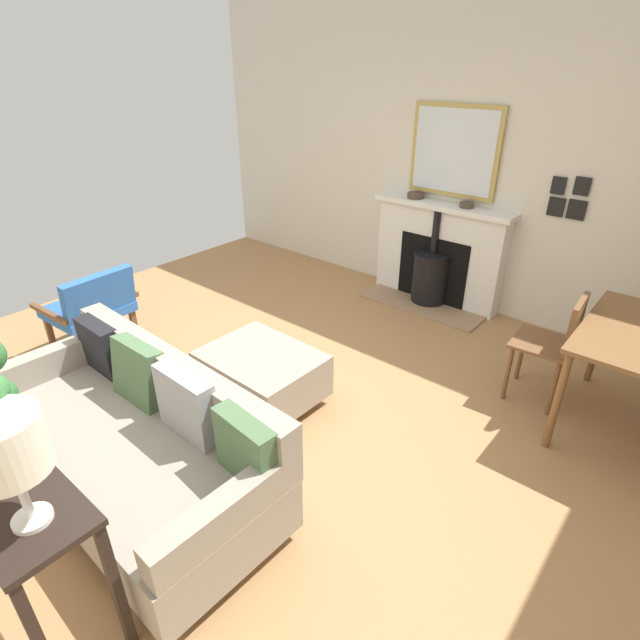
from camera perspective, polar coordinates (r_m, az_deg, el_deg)
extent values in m
cube|color=#A87A4C|center=(3.67, -8.16, -10.88)|extent=(5.53, 6.00, 0.01)
cube|color=beige|center=(5.17, 14.91, 17.76)|extent=(0.12, 6.00, 2.88)
cube|color=#9E7A5B|center=(5.19, 11.38, 1.52)|extent=(0.37, 1.27, 0.03)
cube|color=white|center=(5.25, 13.44, 7.22)|extent=(0.20, 1.33, 0.98)
cube|color=black|center=(5.22, 12.87, 5.71)|extent=(0.06, 0.75, 0.67)
cylinder|color=black|center=(5.22, 12.56, 4.74)|extent=(0.36, 0.36, 0.50)
cylinder|color=black|center=(5.13, 12.86, 7.41)|extent=(0.38, 0.38, 0.02)
cylinder|color=black|center=(5.06, 13.13, 9.79)|extent=(0.07, 0.07, 0.43)
cube|color=white|center=(5.07, 13.95, 12.58)|extent=(0.25, 1.41, 0.05)
cube|color=tan|center=(5.06, 15.18, 18.21)|extent=(0.04, 0.88, 0.83)
cube|color=silver|center=(5.04, 15.08, 18.19)|extent=(0.01, 0.80, 0.75)
cylinder|color=#47382D|center=(5.21, 10.90, 13.86)|extent=(0.16, 0.16, 0.05)
torus|color=#47382D|center=(5.20, 10.93, 14.10)|extent=(0.16, 0.16, 0.01)
cylinder|color=#47382D|center=(4.97, 16.49, 12.54)|extent=(0.13, 0.13, 0.05)
torus|color=#47382D|center=(4.97, 16.52, 12.76)|extent=(0.13, 0.13, 0.01)
cylinder|color=#B2B2B7|center=(3.82, -31.16, -12.52)|extent=(0.04, 0.04, 0.10)
cylinder|color=#B2B2B7|center=(2.69, -17.43, -29.92)|extent=(0.04, 0.04, 0.10)
cylinder|color=#B2B2B7|center=(3.97, -22.22, -8.60)|extent=(0.04, 0.04, 0.10)
cylinder|color=#B2B2B7|center=(2.90, -5.42, -22.45)|extent=(0.04, 0.04, 0.10)
cube|color=gray|center=(3.14, -21.08, -14.47)|extent=(0.89, 1.96, 0.32)
cube|color=gray|center=(3.06, -16.33, -6.79)|extent=(0.19, 1.94, 0.35)
cube|color=gray|center=(3.71, -28.61, -4.29)|extent=(0.80, 0.14, 0.19)
cube|color=gray|center=(2.37, -10.70, -20.83)|extent=(0.80, 0.14, 0.19)
cube|color=black|center=(3.57, -23.85, -3.00)|extent=(0.13, 0.38, 0.38)
cube|color=#4C6B47|center=(3.20, -20.20, -5.79)|extent=(0.17, 0.39, 0.40)
cube|color=#99999E|center=(2.82, -15.08, -9.58)|extent=(0.12, 0.42, 0.41)
cube|color=#4C6B47|center=(2.52, -8.46, -14.64)|extent=(0.15, 0.39, 0.38)
cylinder|color=#B2B2B7|center=(3.85, -12.71, -8.30)|extent=(0.03, 0.03, 0.09)
cylinder|color=#B2B2B7|center=(3.44, -5.93, -12.73)|extent=(0.03, 0.03, 0.09)
cylinder|color=#B2B2B7|center=(4.11, -7.00, -5.22)|extent=(0.03, 0.03, 0.09)
cylinder|color=#B2B2B7|center=(3.73, -0.10, -8.89)|extent=(0.03, 0.03, 0.09)
cube|color=gray|center=(3.65, -6.69, -6.07)|extent=(0.66, 0.83, 0.32)
cube|color=brown|center=(5.06, -23.57, 0.92)|extent=(0.05, 0.05, 0.35)
cube|color=brown|center=(4.87, -28.57, -1.29)|extent=(0.05, 0.05, 0.35)
cube|color=brown|center=(4.69, -20.54, -0.64)|extent=(0.05, 0.05, 0.35)
cube|color=brown|center=(4.48, -25.83, -3.11)|extent=(0.05, 0.05, 0.35)
cube|color=#2D60B2|center=(4.68, -25.10, 1.13)|extent=(0.63, 0.59, 0.08)
cube|color=#2D60B2|center=(4.40, -24.02, 2.71)|extent=(0.61, 0.15, 0.35)
cube|color=brown|center=(4.78, -22.08, 3.50)|extent=(0.07, 0.53, 0.04)
cube|color=brown|center=(4.53, -28.74, 0.66)|extent=(0.07, 0.53, 0.04)
cube|color=black|center=(2.42, -22.28, -26.69)|extent=(0.04, 0.04, 0.75)
cylinder|color=white|center=(2.21, -30.11, -19.10)|extent=(0.14, 0.14, 0.02)
cylinder|color=white|center=(2.13, -30.93, -16.74)|extent=(0.03, 0.03, 0.23)
cylinder|color=white|center=(1.99, -32.52, -12.02)|extent=(0.27, 0.27, 0.22)
sphere|color=#2D6633|center=(2.21, -32.68, -7.20)|extent=(0.11, 0.11, 0.11)
cylinder|color=brown|center=(4.34, 29.32, -2.11)|extent=(0.05, 0.05, 0.73)
cylinder|color=brown|center=(3.50, 25.57, -8.44)|extent=(0.05, 0.05, 0.73)
cylinder|color=brown|center=(4.18, 22.09, -3.70)|extent=(0.03, 0.03, 0.46)
cylinder|color=brown|center=(3.91, 20.74, -5.72)|extent=(0.03, 0.03, 0.46)
cylinder|color=brown|center=(4.14, 26.28, -4.98)|extent=(0.03, 0.03, 0.46)
cylinder|color=brown|center=(3.87, 25.23, -7.12)|extent=(0.03, 0.03, 0.46)
cube|color=brown|center=(3.90, 24.24, -2.43)|extent=(0.42, 0.42, 0.02)
cube|color=brown|center=(3.80, 27.26, -0.55)|extent=(0.36, 0.06, 0.38)
cube|color=black|center=(4.77, 25.70, 13.73)|extent=(0.02, 0.11, 0.14)
cube|color=black|center=(4.73, 27.87, 13.42)|extent=(0.02, 0.12, 0.15)
cube|color=black|center=(4.81, 25.45, 11.65)|extent=(0.02, 0.13, 0.16)
cube|color=black|center=(4.77, 27.36, 11.17)|extent=(0.02, 0.14, 0.16)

